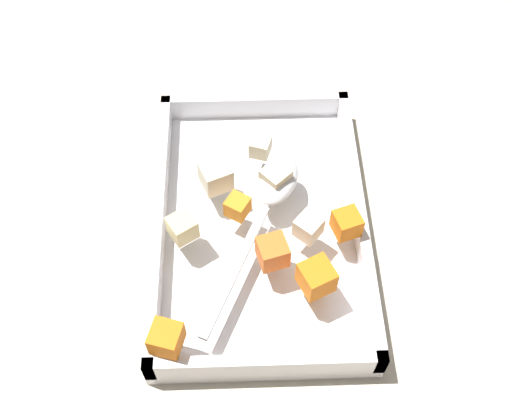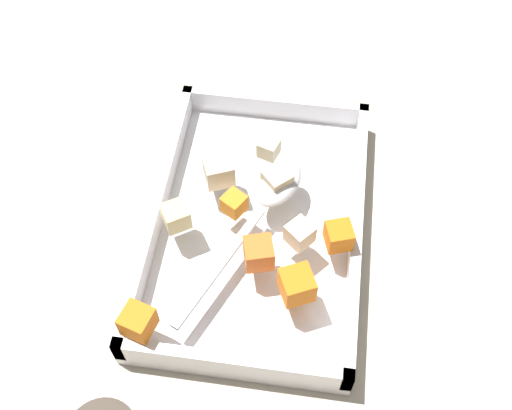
# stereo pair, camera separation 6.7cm
# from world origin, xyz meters

# --- Properties ---
(ground_plane) EXTENTS (4.00, 4.00, 0.00)m
(ground_plane) POSITION_xyz_m (0.00, 0.00, 0.00)
(ground_plane) COLOR #BCB29E
(baking_dish) EXTENTS (0.37, 0.24, 0.05)m
(baking_dish) POSITION_xyz_m (0.01, 0.02, 0.01)
(baking_dish) COLOR silver
(baking_dish) RESTS_ON ground_plane
(carrot_chunk_heap_side) EXTENTS (0.04, 0.04, 0.03)m
(carrot_chunk_heap_side) POSITION_xyz_m (0.04, 0.11, 0.06)
(carrot_chunk_heap_side) COLOR orange
(carrot_chunk_heap_side) RESTS_ON baking_dish
(carrot_chunk_far_left) EXTENTS (0.04, 0.04, 0.03)m
(carrot_chunk_far_left) POSITION_xyz_m (0.10, 0.07, 0.06)
(carrot_chunk_far_left) COLOR orange
(carrot_chunk_far_left) RESTS_ON baking_dish
(carrot_chunk_rim_edge) EXTENTS (0.03, 0.03, 0.02)m
(carrot_chunk_rim_edge) POSITION_xyz_m (0.01, -0.01, 0.06)
(carrot_chunk_rim_edge) COLOR orange
(carrot_chunk_rim_edge) RESTS_ON baking_dish
(carrot_chunk_front_center) EXTENTS (0.04, 0.04, 0.03)m
(carrot_chunk_front_center) POSITION_xyz_m (0.07, 0.03, 0.06)
(carrot_chunk_front_center) COLOR orange
(carrot_chunk_front_center) RESTS_ON baking_dish
(carrot_chunk_corner_sw) EXTENTS (0.04, 0.04, 0.03)m
(carrot_chunk_corner_sw) POSITION_xyz_m (0.17, -0.08, 0.06)
(carrot_chunk_corner_sw) COLOR orange
(carrot_chunk_corner_sw) RESTS_ON baking_dish
(potato_chunk_heap_top) EXTENTS (0.03, 0.03, 0.02)m
(potato_chunk_heap_top) POSITION_xyz_m (-0.08, 0.02, 0.06)
(potato_chunk_heap_top) COLOR beige
(potato_chunk_heap_top) RESTS_ON baking_dish
(potato_chunk_near_spoon) EXTENTS (0.04, 0.04, 0.03)m
(potato_chunk_near_spoon) POSITION_xyz_m (0.04, 0.07, 0.06)
(potato_chunk_near_spoon) COLOR beige
(potato_chunk_near_spoon) RESTS_ON baking_dish
(potato_chunk_mid_right) EXTENTS (0.04, 0.04, 0.03)m
(potato_chunk_mid_right) POSITION_xyz_m (-0.03, 0.04, 0.06)
(potato_chunk_mid_right) COLOR beige
(potato_chunk_mid_right) RESTS_ON baking_dish
(potato_chunk_far_right) EXTENTS (0.04, 0.04, 0.03)m
(potato_chunk_far_right) POSITION_xyz_m (-0.03, -0.03, 0.06)
(potato_chunk_far_right) COLOR beige
(potato_chunk_far_right) RESTS_ON baking_dish
(potato_chunk_under_handle) EXTENTS (0.04, 0.04, 0.03)m
(potato_chunk_under_handle) POSITION_xyz_m (0.04, -0.07, 0.06)
(potato_chunk_under_handle) COLOR #E0CC89
(potato_chunk_under_handle) RESTS_ON baking_dish
(serving_spoon) EXTENTS (0.23, 0.12, 0.02)m
(serving_spoon) POSITION_xyz_m (-0.01, 0.03, 0.06)
(serving_spoon) COLOR silver
(serving_spoon) RESTS_ON baking_dish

